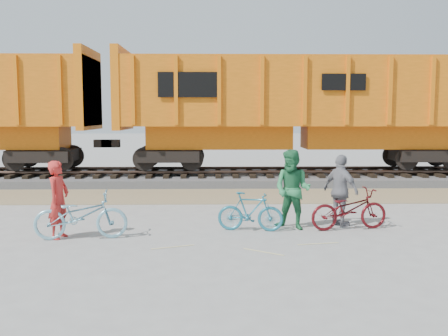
% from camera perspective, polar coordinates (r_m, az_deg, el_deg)
% --- Properties ---
extents(ground, '(120.00, 120.00, 0.00)m').
position_cam_1_polar(ground, '(11.02, -0.28, -7.92)').
color(ground, '#9E9E99').
rests_on(ground, ground).
extents(gravel_strip, '(120.00, 3.00, 0.02)m').
position_cam_1_polar(gravel_strip, '(16.40, -0.58, -3.21)').
color(gravel_strip, tan).
rests_on(gravel_strip, ground).
extents(ballast_bed, '(120.00, 4.00, 0.30)m').
position_cam_1_polar(ballast_bed, '(19.85, -0.69, -1.17)').
color(ballast_bed, slate).
rests_on(ballast_bed, ground).
extents(track, '(120.00, 2.60, 0.24)m').
position_cam_1_polar(track, '(19.81, -0.69, -0.25)').
color(track, black).
rests_on(track, ballast_bed).
extents(hopper_car_center, '(14.00, 3.13, 4.65)m').
position_cam_1_polar(hopper_car_center, '(19.96, 8.39, 7.02)').
color(hopper_car_center, black).
rests_on(hopper_car_center, track).
extents(bicycle_blue, '(2.04, 0.92, 1.04)m').
position_cam_1_polar(bicycle_blue, '(11.19, -16.04, -5.22)').
color(bicycle_blue, '#7CB8CC').
rests_on(bicycle_blue, ground).
extents(bicycle_teal, '(1.56, 0.65, 0.91)m').
position_cam_1_polar(bicycle_teal, '(11.52, 3.02, -4.99)').
color(bicycle_teal, '#217188').
rests_on(bicycle_teal, ground).
extents(bicycle_maroon, '(1.93, 0.96, 0.97)m').
position_cam_1_polar(bicycle_maroon, '(11.99, 14.10, -4.58)').
color(bicycle_maroon, '#510D11').
rests_on(bicycle_maroon, ground).
extents(person_solo, '(0.52, 0.69, 1.69)m').
position_cam_1_polar(person_solo, '(11.37, -18.40, -3.45)').
color(person_solo, red).
rests_on(person_solo, ground).
extents(person_man, '(1.14, 1.07, 1.86)m').
position_cam_1_polar(person_man, '(11.75, 7.84, -2.46)').
color(person_man, '#267544').
rests_on(person_man, ground).
extents(person_woman, '(0.92, 1.07, 1.73)m').
position_cam_1_polar(person_woman, '(12.28, 13.20, -2.51)').
color(person_woman, gray).
rests_on(person_woman, ground).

